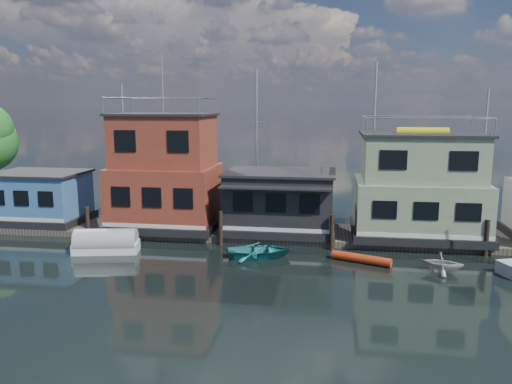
% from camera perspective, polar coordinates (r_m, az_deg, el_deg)
% --- Properties ---
extents(ground, '(160.00, 160.00, 0.00)m').
position_cam_1_polar(ground, '(22.86, 0.86, -12.78)').
color(ground, black).
rests_on(ground, ground).
extents(dock, '(48.00, 5.00, 0.40)m').
position_cam_1_polar(dock, '(34.13, 3.58, -4.73)').
color(dock, '#595147').
rests_on(dock, ground).
extents(houseboat_blue, '(6.40, 4.90, 3.66)m').
position_cam_1_polar(houseboat_blue, '(39.48, -23.40, -0.55)').
color(houseboat_blue, black).
rests_on(houseboat_blue, dock).
extents(houseboat_red, '(7.40, 5.90, 11.86)m').
position_cam_1_polar(houseboat_red, '(35.11, -10.32, 2.04)').
color(houseboat_red, black).
rests_on(houseboat_red, dock).
extents(houseboat_dark, '(7.40, 6.10, 4.06)m').
position_cam_1_polar(houseboat_dark, '(33.66, 2.77, -1.06)').
color(houseboat_dark, black).
rests_on(houseboat_dark, dock).
extents(houseboat_green, '(8.40, 5.90, 7.03)m').
position_cam_1_polar(houseboat_green, '(33.80, 18.15, 0.45)').
color(houseboat_green, black).
rests_on(houseboat_green, dock).
extents(pilings, '(42.28, 0.28, 2.20)m').
position_cam_1_polar(pilings, '(31.23, 2.53, -4.40)').
color(pilings, '#2D2116').
rests_on(pilings, ground).
extents(background_masts, '(36.40, 0.16, 12.00)m').
position_cam_1_polar(background_masts, '(39.08, 11.43, 4.93)').
color(background_masts, silver).
rests_on(background_masts, ground).
extents(dinghy_teal, '(4.30, 3.53, 0.78)m').
position_cam_1_polar(dinghy_teal, '(29.40, 0.41, -6.74)').
color(dinghy_teal, teal).
rests_on(dinghy_teal, ground).
extents(red_kayak, '(3.36, 1.74, 0.50)m').
position_cam_1_polar(red_kayak, '(29.06, 11.92, -7.45)').
color(red_kayak, red).
rests_on(red_kayak, ground).
extents(dinghy_white, '(2.50, 2.30, 1.12)m').
position_cam_1_polar(dinghy_white, '(28.58, 20.54, -7.54)').
color(dinghy_white, beige).
rests_on(dinghy_white, ground).
extents(tarp_runabout, '(4.05, 2.27, 1.55)m').
position_cam_1_polar(tarp_runabout, '(31.63, -16.76, -5.61)').
color(tarp_runabout, silver).
rests_on(tarp_runabout, ground).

